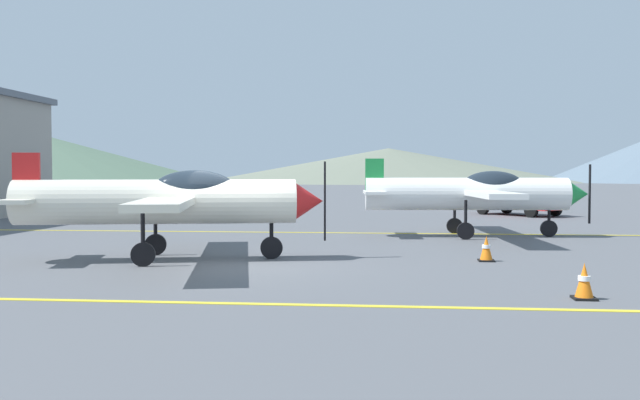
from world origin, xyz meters
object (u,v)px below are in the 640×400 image
at_px(airplane_near, 170,200).
at_px(airplane_mid, 475,193).
at_px(car_sedan, 518,198).
at_px(traffic_cone_front, 486,249).
at_px(traffic_cone_side, 584,282).

relative_size(airplane_near, airplane_mid, 1.00).
bearing_deg(car_sedan, traffic_cone_front, -102.47).
relative_size(traffic_cone_front, traffic_cone_side, 1.00).
relative_size(airplane_near, car_sedan, 1.89).
bearing_deg(airplane_mid, car_sedan, 73.36).
xyz_separation_m(airplane_mid, traffic_cone_front, (-0.49, -6.28, -1.12)).
relative_size(airplane_near, traffic_cone_front, 14.11).
height_order(traffic_cone_front, traffic_cone_side, same).
distance_m(airplane_near, traffic_cone_side, 9.28).
height_order(airplane_mid, traffic_cone_front, airplane_mid).
bearing_deg(airplane_near, car_sedan, 58.49).
bearing_deg(traffic_cone_side, airplane_mid, 92.10).
distance_m(airplane_mid, traffic_cone_front, 6.40).
xyz_separation_m(airplane_near, car_sedan, (11.25, 18.35, -0.56)).
height_order(airplane_mid, car_sedan, airplane_mid).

